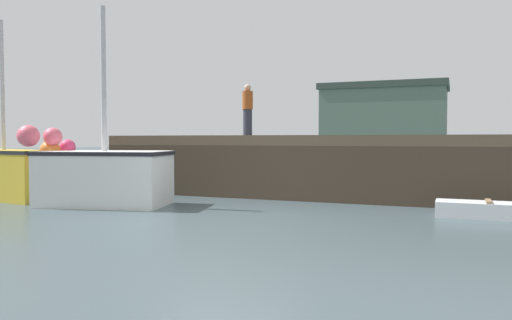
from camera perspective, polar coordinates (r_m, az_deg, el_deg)
ground at (r=9.21m, az=-3.91°, el=-7.10°), size 120.00×160.00×0.10m
pier at (r=14.12m, az=9.86°, el=1.61°), size 11.94×6.18×1.57m
fishing_boat_near_left at (r=13.78m, az=-26.83°, el=-1.24°), size 3.33×1.53×4.37m
fishing_boat_near_right at (r=11.56m, az=-17.27°, el=-1.52°), size 3.17×2.02×4.37m
rowboat at (r=10.28m, az=25.01°, el=-5.21°), size 1.86×0.66×0.33m
dockworker at (r=16.07m, az=-0.97°, el=5.71°), size 0.34×0.34×1.66m
warehouse at (r=42.29m, az=14.45°, el=4.38°), size 9.87×6.18×5.93m
mooring_buoy_foreground at (r=12.06m, az=-18.42°, el=-3.57°), size 0.40×0.40×0.54m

